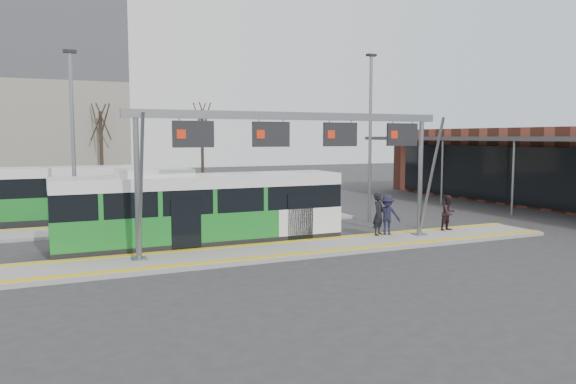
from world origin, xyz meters
The scene contains 15 objects.
ground centered at (0.00, 0.00, 0.00)m, with size 120.00×120.00×0.00m, color #2D2D30.
platform_main centered at (0.00, 0.00, 0.07)m, with size 22.00×3.00×0.15m, color gray.
platform_second centered at (-4.00, 8.00, 0.07)m, with size 20.00×3.00×0.15m, color gray.
tactile_main centered at (0.00, 0.00, 0.16)m, with size 22.00×2.65×0.02m.
tactile_second centered at (-4.00, 9.15, 0.16)m, with size 20.00×0.35×0.02m.
gantry centered at (-0.35, 0.25, 4.30)m, with size 13.00×1.68×5.20m.
hero_bus centered at (-3.59, 2.64, 1.45)m, with size 11.54×2.53×3.16m.
bg_bus_green centered at (-9.98, 11.73, 1.41)m, with size 11.45×2.55×2.86m.
passenger_a centered at (3.83, 0.97, 1.07)m, with size 0.67×0.44×1.84m, color black.
passenger_b centered at (7.43, 0.69, 0.96)m, with size 0.78×0.61×1.61m, color black.
passenger_c centered at (4.25, 0.91, 1.01)m, with size 1.11×0.64×1.73m, color black.
tree_left centered at (-4.54, 29.04, 5.59)m, with size 1.40×1.40×7.37m.
tree_mid centered at (4.37, 30.39, 5.88)m, with size 1.40×1.40×7.76m.
lamp_west centered at (-8.26, 4.41, 4.13)m, with size 0.50×0.25×7.77m.
lamp_east centered at (6.08, 5.22, 4.54)m, with size 0.50×0.25×8.58m.
Camera 1 is at (-9.75, -19.31, 4.40)m, focal length 35.00 mm.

